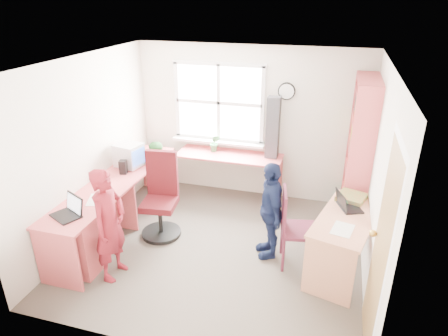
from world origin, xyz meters
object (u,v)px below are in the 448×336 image
right_desk (345,231)px  person_red (110,225)px  wooden_chair (293,225)px  crt_monitor (129,155)px  person_green (160,177)px  laptop_right (346,205)px  cd_tower (273,128)px  person_navy (270,210)px  laptop_left (69,211)px  bookshelf (358,158)px  swivel_chair (161,200)px  l_desk (116,215)px  potted_plant (215,143)px

right_desk → person_red: bearing=-147.4°
wooden_chair → crt_monitor: 2.58m
crt_monitor → person_green: bearing=37.4°
wooden_chair → laptop_right: wooden_chair is taller
cd_tower → person_navy: (0.24, -1.44, -0.59)m
right_desk → person_green: bearing=178.9°
wooden_chair → person_navy: 0.34m
laptop_left → person_red: person_red is taller
bookshelf → swivel_chair: size_ratio=1.80×
l_desk → swivel_chair: bearing=46.1°
wooden_chair → laptop_left: size_ratio=2.37×
laptop_right → cd_tower: cd_tower is taller
person_red → person_green: size_ratio=1.25×
l_desk → cd_tower: size_ratio=3.11×
right_desk → laptop_left: size_ratio=3.28×
crt_monitor → person_green: (0.37, 0.18, -0.38)m
l_desk → wooden_chair: 2.27m
l_desk → laptop_right: size_ratio=7.65×
l_desk → person_green: bearing=81.8°
potted_plant → person_green: 1.03m
crt_monitor → potted_plant: (1.01, 0.92, -0.04)m
l_desk → person_red: person_red is taller
l_desk → right_desk: l_desk is taller
l_desk → laptop_left: 0.71m
crt_monitor → right_desk: bearing=0.7°
l_desk → swivel_chair: size_ratio=2.53×
laptop_left → laptop_right: 3.23m
bookshelf → laptop_right: size_ratio=5.45×
swivel_chair → wooden_chair: (1.81, -0.21, 0.04)m
wooden_chair → laptop_left: 2.61m
potted_plant → person_red: bearing=-102.6°
right_desk → potted_plant: 2.56m
bookshelf → person_green: bearing=-171.4°
bookshelf → potted_plant: size_ratio=7.49×
wooden_chair → person_navy: size_ratio=0.78×
laptop_left → l_desk: bearing=96.2°
bookshelf → person_navy: bookshelf is taller
l_desk → laptop_right: laptop_right is taller
wooden_chair → potted_plant: (-1.46, 1.53, 0.35)m
swivel_chair → person_red: 1.04m
crt_monitor → potted_plant: crt_monitor is taller
laptop_right → person_navy: (-0.88, -0.13, -0.15)m
l_desk → swivel_chair: swivel_chair is taller
wooden_chair → l_desk: bearing=175.4°
potted_plant → crt_monitor: bearing=-137.9°
potted_plant → right_desk: bearing=-35.7°
potted_plant → person_red: size_ratio=0.21×
bookshelf → wooden_chair: size_ratio=2.11×
potted_plant → bookshelf: bearing=-8.1°
swivel_chair → potted_plant: 1.43m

